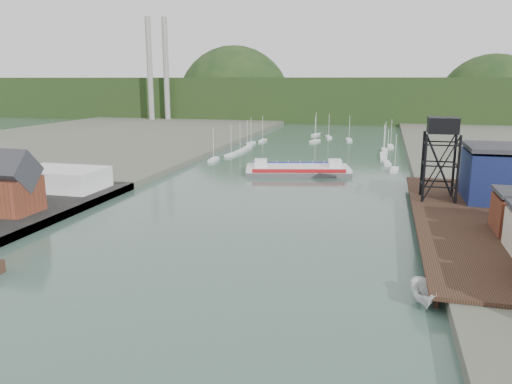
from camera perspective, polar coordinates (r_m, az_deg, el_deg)
The scene contains 10 objects.
ground at distance 55.89m, azimuth -13.45°, elevation -14.50°, with size 600.00×600.00×0.00m, color #324E44.
east_pier at distance 92.49m, azimuth 21.90°, elevation -2.80°, with size 14.00×70.00×2.45m.
harbor_building at distance 100.80m, azimuth -27.02°, elevation 0.41°, with size 12.20×8.20×8.90m.
white_shed at distance 117.74m, azimuth -21.30°, elevation 1.43°, with size 18.00×12.00×4.50m, color silver.
lift_tower at distance 102.59m, azimuth 20.54°, elevation 6.61°, with size 6.50×6.50×16.00m.
marina_sailboats at distance 185.30m, azimuth 6.83°, elevation 4.99°, with size 57.71×92.65×0.90m.
smokestacks at distance 305.25m, azimuth -11.14°, elevation 13.47°, with size 11.20×8.20×60.00m.
distant_hills at distance 346.38m, azimuth 9.89°, elevation 10.17°, with size 500.00×120.00×80.00m.
chain_ferry at distance 136.33m, azimuth 4.78°, elevation 2.57°, with size 29.69×17.32×4.01m.
motorboat at distance 61.37m, azimuth 18.59°, elevation -11.01°, with size 2.39×6.35×2.45m, color silver.
Camera 1 is at (24.19, -43.55, 25.33)m, focal length 35.00 mm.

